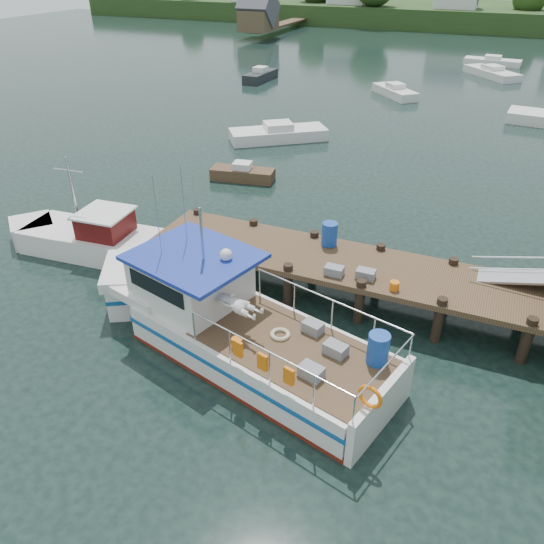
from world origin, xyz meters
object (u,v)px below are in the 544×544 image
at_px(moored_a, 278,134).
at_px(moored_b, 395,91).
at_px(moored_far, 492,61).
at_px(moored_d, 492,73).
at_px(lobster_boat, 226,321).
at_px(moored_e, 260,75).
at_px(work_boat, 91,238).
at_px(dock, 522,273).
at_px(moored_rowboat, 243,173).

bearing_deg(moored_a, moored_b, 56.71).
bearing_deg(moored_far, moored_d, -97.46).
bearing_deg(lobster_boat, moored_b, 108.96).
height_order(moored_b, moored_e, moored_e).
distance_m(lobster_boat, moored_a, 20.84).
distance_m(work_boat, moored_e, 33.34).
bearing_deg(moored_far, moored_b, -120.63).
height_order(dock, work_boat, dock).
height_order(lobster_boat, moored_b, lobster_boat).
relative_size(dock, moored_a, 2.70).
bearing_deg(work_boat, lobster_boat, -26.87).
bearing_deg(dock, work_boat, -176.45).
distance_m(work_boat, moored_a, 16.62).
height_order(dock, moored_a, dock).
bearing_deg(moored_rowboat, moored_b, 101.45).
distance_m(moored_b, moored_d, 13.47).
bearing_deg(dock, lobster_boat, -152.32).
bearing_deg(moored_rowboat, dock, -11.94).
bearing_deg(moored_d, moored_far, 82.51).
height_order(work_boat, moored_far, work_boat).
distance_m(work_boat, moored_d, 44.68).
height_order(dock, moored_far, dock).
xyz_separation_m(moored_rowboat, moored_far, (9.79, 39.89, -0.00)).
xyz_separation_m(moored_far, moored_a, (-10.74, -32.78, 0.06)).
relative_size(work_boat, moored_e, 1.66).
xyz_separation_m(lobster_boat, moored_e, (-15.16, 35.69, -0.51)).
bearing_deg(moored_a, moored_far, 54.76).
bearing_deg(moored_a, work_boat, -111.17).
distance_m(lobster_boat, moored_e, 38.78).
height_order(moored_b, moored_d, moored_b).
height_order(dock, moored_e, dock).
distance_m(moored_far, moored_e, 25.60).
xyz_separation_m(moored_rowboat, moored_e, (-9.49, 23.05, 0.10)).
distance_m(moored_rowboat, moored_b, 22.13).
distance_m(dock, lobster_boat, 9.01).
distance_m(lobster_boat, moored_b, 34.60).
distance_m(dock, moored_d, 42.15).
relative_size(moored_far, moored_e, 1.28).
height_order(lobster_boat, moored_a, lobster_boat).
distance_m(lobster_boat, moored_d, 46.34).
relative_size(dock, work_boat, 2.21).
xyz_separation_m(moored_rowboat, moored_b, (3.34, 21.88, 0.04)).
bearing_deg(moored_b, work_boat, -87.67).
height_order(work_boat, moored_d, work_boat).
bearing_deg(lobster_boat, moored_d, 99.51).
height_order(moored_far, moored_d, moored_d).
height_order(lobster_boat, moored_far, lobster_boat).
bearing_deg(moored_d, lobster_boat, -106.54).
xyz_separation_m(lobster_boat, moored_far, (4.13, 52.53, -0.61)).
relative_size(dock, lobster_boat, 1.51).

